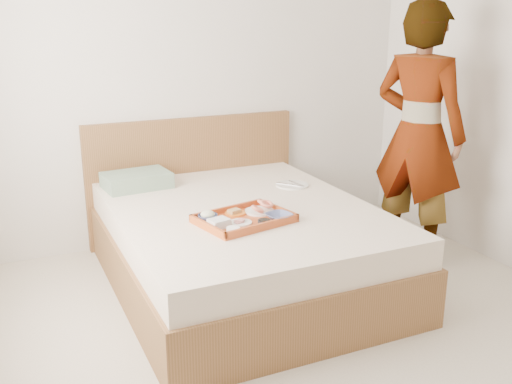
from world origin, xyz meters
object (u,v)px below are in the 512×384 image
object	(u,v)px
tray	(244,218)
dinner_plate	(292,185)
bed	(243,246)
person	(419,135)

from	to	relation	value
tray	dinner_plate	xyz separation A→B (m)	(0.61, 0.56, -0.02)
bed	tray	bearing A→B (deg)	-111.03
bed	person	size ratio (longest dim) A/B	1.11
tray	dinner_plate	distance (m)	0.83
dinner_plate	tray	bearing A→B (deg)	-137.87
bed	person	xyz separation A→B (m)	(1.29, -0.09, 0.64)
bed	dinner_plate	size ratio (longest dim) A/B	8.60
bed	tray	xyz separation A→B (m)	(-0.10, -0.26, 0.29)
tray	person	size ratio (longest dim) A/B	0.29
dinner_plate	person	bearing A→B (deg)	-26.52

